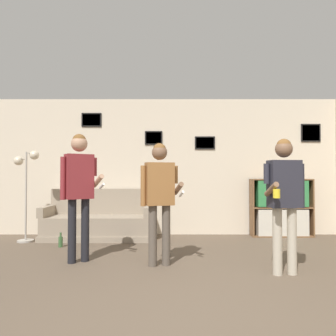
{
  "coord_description": "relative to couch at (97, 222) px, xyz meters",
  "views": [
    {
      "loc": [
        -0.22,
        -2.49,
        1.16
      ],
      "look_at": [
        -0.2,
        2.01,
        1.27
      ],
      "focal_mm": 35.0,
      "sensor_mm": 36.0,
      "label": 1
    }
  ],
  "objects": [
    {
      "name": "ground_plane",
      "position": [
        1.52,
        -3.64,
        -0.3
      ],
      "size": [
        20.0,
        20.0,
        0.0
      ],
      "primitive_type": "plane",
      "color": "brown"
    },
    {
      "name": "person_player_foreground_center",
      "position": [
        1.19,
        -1.87,
        0.67
      ],
      "size": [
        0.56,
        0.41,
        1.59
      ],
      "color": "brown",
      "rests_on": "ground_plane"
    },
    {
      "name": "person_player_foreground_left",
      "position": [
        0.1,
        -1.7,
        0.78
      ],
      "size": [
        0.6,
        0.37,
        1.73
      ],
      "color": "black",
      "rests_on": "ground_plane"
    },
    {
      "name": "couch",
      "position": [
        0.0,
        0.0,
        0.0
      ],
      "size": [
        1.99,
        0.8,
        0.91
      ],
      "color": "gray",
      "rests_on": "ground_plane"
    },
    {
      "name": "floor_lamp",
      "position": [
        -1.21,
        -0.33,
        0.83
      ],
      "size": [
        0.44,
        0.28,
        1.61
      ],
      "color": "#ADA89E",
      "rests_on": "ground_plane"
    },
    {
      "name": "drinking_cup",
      "position": [
        3.47,
        0.19,
        0.86
      ],
      "size": [
        0.08,
        0.08,
        0.1
      ],
      "color": "yellow",
      "rests_on": "bookshelf"
    },
    {
      "name": "bookshelf",
      "position": [
        3.49,
        0.19,
        0.25
      ],
      "size": [
        1.16,
        0.3,
        1.1
      ],
      "color": "brown",
      "rests_on": "ground_plane"
    },
    {
      "name": "bottle_on_floor",
      "position": [
        -0.45,
        -0.76,
        -0.2
      ],
      "size": [
        0.07,
        0.07,
        0.24
      ],
      "color": "#3D6638",
      "rests_on": "ground_plane"
    },
    {
      "name": "person_watcher_holding_cup",
      "position": [
        2.68,
        -2.26,
        0.68
      ],
      "size": [
        0.5,
        0.44,
        1.6
      ],
      "color": "#B7AD99",
      "rests_on": "ground_plane"
    },
    {
      "name": "wall_back",
      "position": [
        1.52,
        0.41,
        1.06
      ],
      "size": [
        8.65,
        0.08,
        2.7
      ],
      "color": "beige",
      "rests_on": "ground_plane"
    }
  ]
}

